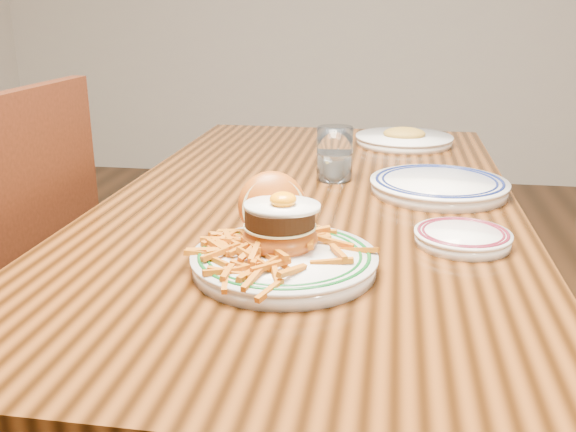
# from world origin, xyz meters

# --- Properties ---
(table) EXTENTS (0.85, 1.60, 0.75)m
(table) POSITION_xyz_m (0.00, 0.00, 0.66)
(table) COLOR black
(table) RESTS_ON floor
(main_plate) EXTENTS (0.29, 0.30, 0.14)m
(main_plate) POSITION_xyz_m (0.00, -0.38, 0.79)
(main_plate) COLOR white
(main_plate) RESTS_ON table
(side_plate) EXTENTS (0.16, 0.16, 0.02)m
(side_plate) POSITION_xyz_m (0.29, -0.23, 0.76)
(side_plate) COLOR white
(side_plate) RESTS_ON table
(rear_plate) EXTENTS (0.29, 0.29, 0.03)m
(rear_plate) POSITION_xyz_m (0.27, 0.08, 0.77)
(rear_plate) COLOR white
(rear_plate) RESTS_ON table
(water_glass) EXTENTS (0.08, 0.08, 0.12)m
(water_glass) POSITION_xyz_m (0.03, 0.15, 0.80)
(water_glass) COLOR white
(water_glass) RESTS_ON table
(far_plate) EXTENTS (0.28, 0.28, 0.05)m
(far_plate) POSITION_xyz_m (0.20, 0.57, 0.77)
(far_plate) COLOR white
(far_plate) RESTS_ON table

